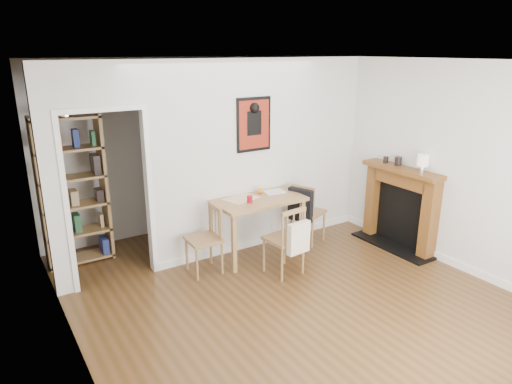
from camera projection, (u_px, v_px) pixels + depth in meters
ground at (286, 294)px, 5.28m from camera, size 5.20×5.20×0.00m
room_shell at (234, 161)px, 6.02m from camera, size 5.20×5.20×5.20m
dining_table at (256, 204)px, 6.10m from camera, size 1.20×0.76×0.82m
chair_left at (204, 240)px, 5.67m from camera, size 0.45×0.45×0.87m
chair_right at (308, 212)px, 6.56m from camera, size 0.62×0.58×0.89m
chair_front at (284, 239)px, 5.64m from camera, size 0.49×0.54×0.90m
bookshelf at (73, 192)px, 5.82m from camera, size 0.82×0.33×1.95m
fireplace at (401, 205)px, 6.40m from camera, size 0.45×1.25×1.16m
red_glass at (250, 199)px, 5.85m from camera, size 0.07×0.07×0.09m
orange_fruit at (260, 191)px, 6.22m from camera, size 0.08×0.08×0.08m
placemat at (241, 198)px, 6.03m from camera, size 0.50×0.43×0.00m
notebook at (274, 192)px, 6.29m from camera, size 0.31×0.24×0.01m
mantel_lamp at (423, 161)px, 5.94m from camera, size 0.15×0.15×0.24m
ceramic_jar_a at (398, 161)px, 6.33m from camera, size 0.10×0.10×0.12m
ceramic_jar_b at (386, 160)px, 6.47m from camera, size 0.07×0.07×0.09m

